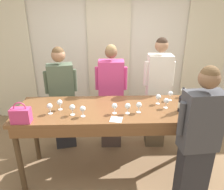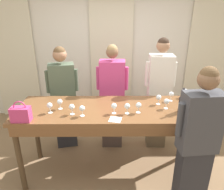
{
  "view_description": "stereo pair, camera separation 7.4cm",
  "coord_description": "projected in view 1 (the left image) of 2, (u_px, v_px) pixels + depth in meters",
  "views": [
    {
      "loc": [
        -0.09,
        -2.56,
        2.29
      ],
      "look_at": [
        0.0,
        0.08,
        1.2
      ],
      "focal_mm": 35.0,
      "sensor_mm": 36.0,
      "label": 1
    },
    {
      "loc": [
        -0.02,
        -2.56,
        2.29
      ],
      "look_at": [
        0.0,
        0.08,
        1.2
      ],
      "focal_mm": 35.0,
      "sensor_mm": 36.0,
      "label": 2
    }
  ],
  "objects": [
    {
      "name": "wine_glass_near_host",
      "position": [
        50.0,
        106.0,
        2.66
      ],
      "size": [
        0.07,
        0.07,
        0.14
      ],
      "color": "white",
      "rests_on": "tasting_bar"
    },
    {
      "name": "wine_glass_front_right",
      "position": [
        72.0,
        108.0,
        2.63
      ],
      "size": [
        0.07,
        0.07,
        0.14
      ],
      "color": "white",
      "rests_on": "tasting_bar"
    },
    {
      "name": "guest_cream_sweater",
      "position": [
        157.0,
        94.0,
        3.55
      ],
      "size": [
        0.48,
        0.28,
        1.85
      ],
      "color": "brown",
      "rests_on": "ground_plane"
    },
    {
      "name": "guest_olive_jacket",
      "position": [
        62.0,
        98.0,
        3.52
      ],
      "size": [
        0.51,
        0.31,
        1.72
      ],
      "color": "#28282D",
      "rests_on": "ground_plane"
    },
    {
      "name": "guest_pink_top",
      "position": [
        111.0,
        98.0,
        3.54
      ],
      "size": [
        0.51,
        0.26,
        1.75
      ],
      "color": "#473833",
      "rests_on": "ground_plane"
    },
    {
      "name": "wine_glass_center_mid",
      "position": [
        83.0,
        109.0,
        2.6
      ],
      "size": [
        0.07,
        0.07,
        0.14
      ],
      "color": "white",
      "rests_on": "tasting_bar"
    },
    {
      "name": "wine_glass_front_left",
      "position": [
        190.0,
        112.0,
        2.51
      ],
      "size": [
        0.07,
        0.07,
        0.14
      ],
      "color": "white",
      "rests_on": "tasting_bar"
    },
    {
      "name": "wine_glass_by_handbag",
      "position": [
        139.0,
        105.0,
        2.7
      ],
      "size": [
        0.07,
        0.07,
        0.14
      ],
      "color": "white",
      "rests_on": "tasting_bar"
    },
    {
      "name": "host_pouring",
      "position": [
        198.0,
        141.0,
        2.37
      ],
      "size": [
        0.52,
        0.26,
        1.77
      ],
      "color": "#28282D",
      "rests_on": "ground_plane"
    },
    {
      "name": "napkin",
      "position": [
        116.0,
        119.0,
        2.56
      ],
      "size": [
        0.17,
        0.17,
        0.0
      ],
      "color": "white",
      "rests_on": "tasting_bar"
    },
    {
      "name": "ground_plane",
      "position": [
        112.0,
        171.0,
        3.25
      ],
      "size": [
        18.0,
        18.0,
        0.0
      ],
      "primitive_type": "plane",
      "color": "#846647"
    },
    {
      "name": "wine_glass_back_left",
      "position": [
        60.0,
        103.0,
        2.77
      ],
      "size": [
        0.07,
        0.07,
        0.14
      ],
      "color": "white",
      "rests_on": "tasting_bar"
    },
    {
      "name": "wine_glass_back_right",
      "position": [
        128.0,
        106.0,
        2.67
      ],
      "size": [
        0.07,
        0.07,
        0.14
      ],
      "color": "white",
      "rests_on": "tasting_bar"
    },
    {
      "name": "wine_glass_center_right",
      "position": [
        115.0,
        106.0,
        2.67
      ],
      "size": [
        0.07,
        0.07,
        0.14
      ],
      "color": "white",
      "rests_on": "tasting_bar"
    },
    {
      "name": "wine_glass_back_mid",
      "position": [
        166.0,
        101.0,
        2.81
      ],
      "size": [
        0.07,
        0.07,
        0.14
      ],
      "color": "white",
      "rests_on": "tasting_bar"
    },
    {
      "name": "wall_back",
      "position": [
        109.0,
        52.0,
        4.49
      ],
      "size": [
        12.0,
        0.06,
        2.8
      ],
      "color": "silver",
      "rests_on": "ground_plane"
    },
    {
      "name": "curtain_panel_right",
      "position": [
        205.0,
        54.0,
        4.51
      ],
      "size": [
        0.85,
        0.03,
        2.69
      ],
      "color": "beige",
      "rests_on": "ground_plane"
    },
    {
      "name": "wine_glass_center_left",
      "position": [
        184.0,
        90.0,
        3.16
      ],
      "size": [
        0.07,
        0.07,
        0.14
      ],
      "color": "white",
      "rests_on": "tasting_bar"
    },
    {
      "name": "wine_glass_front_mid",
      "position": [
        158.0,
        97.0,
        2.93
      ],
      "size": [
        0.07,
        0.07,
        0.14
      ],
      "color": "white",
      "rests_on": "tasting_bar"
    },
    {
      "name": "wine_glass_by_bottle",
      "position": [
        170.0,
        94.0,
        3.04
      ],
      "size": [
        0.07,
        0.07,
        0.14
      ],
      "color": "white",
      "rests_on": "tasting_bar"
    },
    {
      "name": "curtain_panel_left",
      "position": [
        10.0,
        56.0,
        4.38
      ],
      "size": [
        0.85,
        0.03,
        2.69
      ],
      "color": "beige",
      "rests_on": "ground_plane"
    },
    {
      "name": "wine_bottle",
      "position": [
        182.0,
        103.0,
        2.72
      ],
      "size": [
        0.09,
        0.09,
        0.32
      ],
      "color": "black",
      "rests_on": "tasting_bar"
    },
    {
      "name": "handbag",
      "position": [
        21.0,
        115.0,
        2.47
      ],
      "size": [
        0.22,
        0.12,
        0.25
      ],
      "color": "#C63870",
      "rests_on": "tasting_bar"
    },
    {
      "name": "curtain_panel_center",
      "position": [
        109.0,
        55.0,
        4.45
      ],
      "size": [
        0.85,
        0.03,
        2.69
      ],
      "color": "beige",
      "rests_on": "ground_plane"
    },
    {
      "name": "tasting_bar",
      "position": [
        112.0,
        116.0,
        2.86
      ],
      "size": [
        2.48,
        0.82,
        1.05
      ],
      "color": "brown",
      "rests_on": "ground_plane"
    }
  ]
}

